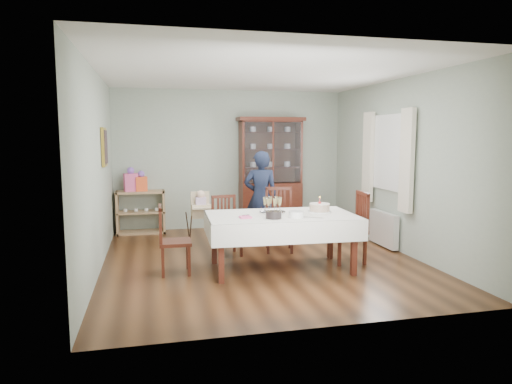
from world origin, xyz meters
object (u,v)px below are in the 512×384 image
object	(u,v)px
chair_far_right	(279,232)
sideboard	(141,212)
gift_bag_orange	(141,182)
champagne_tray	(273,208)
high_chair	(201,225)
chair_end_left	(174,253)
chair_end_right	(349,241)
woman	(261,197)
dining_table	(281,242)
china_cabinet	(270,171)
chair_far_left	(227,238)
birthday_cake	(320,208)
gift_bag_pink	(131,181)

from	to	relation	value
chair_far_right	sideboard	bearing A→B (deg)	151.95
gift_bag_orange	champagne_tray	bearing A→B (deg)	-56.11
high_chair	champagne_tray	distance (m)	1.70
chair_end_left	high_chair	xyz separation A→B (m)	(0.51, 1.41, 0.09)
chair_end_right	woman	distance (m)	1.79
chair_far_right	chair_end_right	distance (m)	1.18
gift_bag_orange	dining_table	bearing A→B (deg)	-56.37
china_cabinet	chair_far_left	bearing A→B (deg)	-122.02
china_cabinet	chair_far_right	xyz separation A→B (m)	(-0.34, -1.83, -0.83)
dining_table	woman	world-z (taller)	woman
china_cabinet	woman	distance (m)	1.40
china_cabinet	chair_end_right	xyz separation A→B (m)	(0.47, -2.69, -0.82)
dining_table	birthday_cake	xyz separation A→B (m)	(0.57, 0.06, 0.43)
chair_far_left	chair_far_right	world-z (taller)	chair_far_right
chair_end_left	chair_far_left	bearing A→B (deg)	-46.01
dining_table	woman	distance (m)	1.61
birthday_cake	high_chair	bearing A→B (deg)	135.02
sideboard	chair_end_left	bearing A→B (deg)	-80.11
champagne_tray	birthday_cake	world-z (taller)	birthday_cake
china_cabinet	chair_far_left	xyz separation A→B (m)	(-1.19, -1.90, -0.85)
champagne_tray	gift_bag_orange	xyz separation A→B (m)	(-1.80, 2.67, 0.14)
dining_table	woman	bearing A→B (deg)	86.46
woman	champagne_tray	bearing A→B (deg)	96.39
high_chair	china_cabinet	bearing A→B (deg)	39.53
sideboard	gift_bag_orange	xyz separation A→B (m)	(0.03, -0.02, 0.57)
china_cabinet	chair_far_right	bearing A→B (deg)	-100.49
birthday_cake	chair_far_left	bearing A→B (deg)	143.58
dining_table	china_cabinet	distance (m)	2.98
gift_bag_pink	gift_bag_orange	distance (m)	0.19
chair_far_left	woman	xyz separation A→B (m)	(0.69, 0.64, 0.52)
woman	gift_bag_pink	bearing A→B (deg)	-16.82
chair_far_left	champagne_tray	world-z (taller)	champagne_tray
china_cabinet	birthday_cake	size ratio (longest dim) A/B	6.70
chair_end_right	birthday_cake	world-z (taller)	chair_end_right
sideboard	woman	size ratio (longest dim) A/B	0.57
gift_bag_pink	birthday_cake	bearing A→B (deg)	-46.36
gift_bag_orange	gift_bag_pink	bearing A→B (deg)	180.00
dining_table	champagne_tray	world-z (taller)	champagne_tray
dining_table	champagne_tray	bearing A→B (deg)	118.62
chair_far_left	high_chair	size ratio (longest dim) A/B	0.97
dining_table	chair_far_right	world-z (taller)	chair_far_right
chair_end_right	birthday_cake	size ratio (longest dim) A/B	3.13
high_chair	gift_bag_pink	xyz separation A→B (m)	(-1.15, 1.27, 0.63)
chair_end_right	chair_far_right	bearing A→B (deg)	-132.23
chair_end_left	woman	bearing A→B (deg)	-46.08
birthday_cake	woman	bearing A→B (deg)	107.65
birthday_cake	gift_bag_pink	bearing A→B (deg)	133.64
dining_table	birthday_cake	size ratio (longest dim) A/B	6.30
dining_table	gift_bag_pink	xyz separation A→B (m)	(-2.06, 2.82, 0.61)
china_cabinet	gift_bag_pink	xyz separation A→B (m)	(-2.66, 0.00, -0.12)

